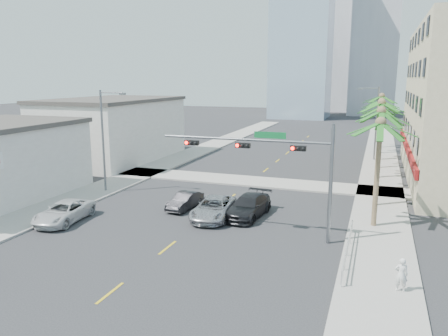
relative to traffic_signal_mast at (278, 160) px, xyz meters
The scene contains 25 objects.
ground 11.06m from the traffic_signal_mast, 126.03° to the right, with size 260.00×260.00×0.00m, color #262628.
sidewalk_right 14.44m from the traffic_signal_mast, 62.71° to the left, with size 4.00×120.00×0.15m, color gray.
sidewalk_left 22.05m from the traffic_signal_mast, 145.89° to the left, with size 4.00×120.00×0.15m, color gray.
sidewalk_cross 15.99m from the traffic_signal_mast, 112.38° to the left, with size 80.00×4.00×0.15m, color gray.
building_left_far 32.30m from the traffic_signal_mast, 141.59° to the left, with size 11.00×18.00×7.20m, color beige.
tower_far_left 90.14m from the traffic_signal_mast, 99.00° to the left, with size 14.00×14.00×48.00m, color #99B2C6.
tower_far_right 105.10m from the traffic_signal_mast, 88.20° to the left, with size 12.00×12.00×60.00m, color #ADADB2.
tower_far_center 118.45m from the traffic_signal_mast, 94.29° to the left, with size 16.00×16.00×42.00m, color #ADADB2.
traffic_signal_mast is the anchor object (origin of this frame).
palm_tree_0 7.37m from the traffic_signal_mast, 34.84° to the left, with size 4.80×4.80×7.80m.
palm_tree_1 11.18m from the traffic_signal_mast, 57.84° to the left, with size 4.80×4.80×8.16m.
palm_tree_2 15.81m from the traffic_signal_mast, 68.07° to the left, with size 4.80×4.80×8.52m.
palm_tree_3 20.59m from the traffic_signal_mast, 73.51° to the left, with size 4.80×4.80×7.80m.
palm_tree_4 25.63m from the traffic_signal_mast, 76.83° to the left, with size 4.80×4.80×8.16m.
palm_tree_5 30.72m from the traffic_signal_mast, 79.05° to the left, with size 4.80×4.80×8.52m.
palm_tree_6 35.78m from the traffic_signal_mast, 80.63° to the left, with size 4.80×4.80×7.80m.
palm_tree_7 40.93m from the traffic_signal_mast, 81.82° to the left, with size 4.80×4.80×8.16m.
streetlight_left 17.84m from the traffic_signal_mast, 160.18° to the left, with size 2.55×0.25×9.00m.
streetlight_right 30.50m from the traffic_signal_mast, 80.16° to the left, with size 2.55×0.25×9.00m.
guardrail 6.59m from the traffic_signal_mast, 23.39° to the right, with size 0.08×8.08×1.00m.
car_parked_far 15.63m from the traffic_signal_mast, behind, with size 2.37×5.15×1.43m, color silver.
car_lane_left 9.96m from the traffic_signal_mast, 155.44° to the left, with size 1.35×3.88×1.28m, color black.
car_lane_center 7.13m from the traffic_signal_mast, 156.20° to the left, with size 2.50×5.43×1.51m, color #ADADB1.
car_lane_right 6.25m from the traffic_signal_mast, 129.94° to the left, with size 2.19×5.38×1.56m, color black.
pedestrian 9.87m from the traffic_signal_mast, 37.05° to the right, with size 0.60×0.39×1.65m, color silver.
Camera 1 is at (11.48, -18.14, 10.00)m, focal length 35.00 mm.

